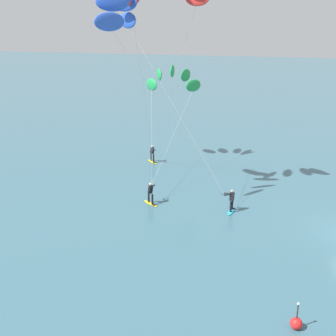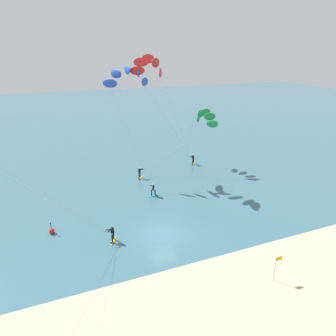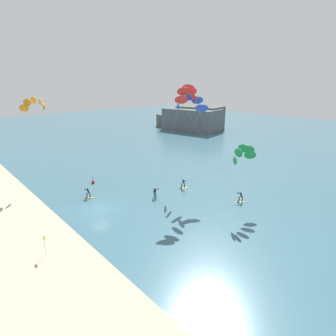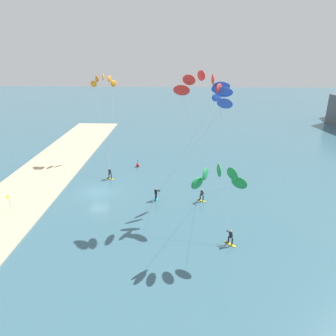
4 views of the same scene
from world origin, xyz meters
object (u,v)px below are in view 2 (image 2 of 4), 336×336
at_px(marker_buoy, 52,231).
at_px(beach_flag, 277,264).
at_px(kitesurfer_mid_water, 150,70).
at_px(kitesurfer_downwind, 202,119).
at_px(kitesurfer_far_out, 128,80).

xyz_separation_m(marker_buoy, beach_flag, (15.89, -13.40, 1.41)).
xyz_separation_m(kitesurfer_mid_water, beach_flag, (2.25, -22.71, -12.87)).
bearing_deg(kitesurfer_downwind, marker_buoy, -154.30).
relative_size(kitesurfer_far_out, marker_buoy, 10.90).
bearing_deg(beach_flag, marker_buoy, 139.85).
height_order(kitesurfer_mid_water, marker_buoy, kitesurfer_mid_water).
height_order(kitesurfer_downwind, beach_flag, kitesurfer_downwind).
bearing_deg(kitesurfer_far_out, kitesurfer_downwind, -4.81).
bearing_deg(beach_flag, kitesurfer_mid_water, 95.65).
distance_m(kitesurfer_mid_water, kitesurfer_far_out, 3.38).
distance_m(kitesurfer_mid_water, marker_buoy, 21.82).
bearing_deg(kitesurfer_downwind, kitesurfer_far_out, 175.19).
distance_m(kitesurfer_downwind, beach_flag, 25.33).
bearing_deg(kitesurfer_downwind, beach_flag, -104.01).
bearing_deg(marker_buoy, kitesurfer_downwind, 25.70).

